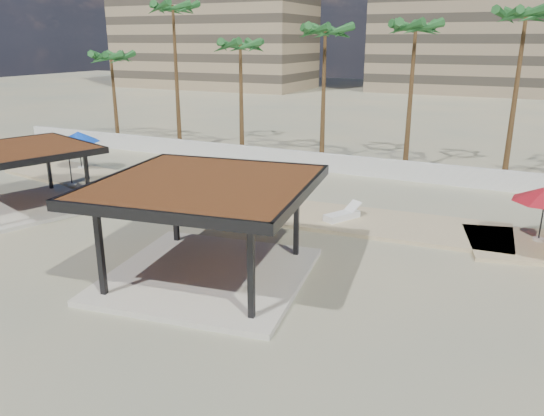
{
  "coord_description": "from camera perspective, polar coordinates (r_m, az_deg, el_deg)",
  "views": [
    {
      "loc": [
        9.83,
        -15.89,
        8.23
      ],
      "look_at": [
        0.53,
        3.43,
        1.4
      ],
      "focal_mm": 35.0,
      "sensor_mm": 36.0,
      "label": 1
    }
  ],
  "objects": [
    {
      "name": "palm_e",
      "position": [
        34.96,
        15.17,
        17.69
      ],
      "size": [
        3.0,
        3.0,
        9.79
      ],
      "color": "brown",
      "rests_on": "ground"
    },
    {
      "name": "palm_c",
      "position": [
        38.86,
        -3.43,
        16.64
      ],
      "size": [
        3.0,
        3.0,
        8.67
      ],
      "color": "brown",
      "rests_on": "ground"
    },
    {
      "name": "umbrella_b",
      "position": [
        25.68,
        -2.26,
        4.44
      ],
      "size": [
        3.26,
        3.26,
        2.54
      ],
      "rotation": [
        0.0,
        0.0,
        0.16
      ],
      "color": "beige",
      "rests_on": "promenade"
    },
    {
      "name": "palm_a",
      "position": [
        46.07,
        -16.92,
        14.98
      ],
      "size": [
        3.0,
        3.0,
        7.73
      ],
      "color": "brown",
      "rests_on": "ground"
    },
    {
      "name": "palm_f",
      "position": [
        34.51,
        25.59,
        17.59
      ],
      "size": [
        3.0,
        3.0,
        10.39
      ],
      "color": "brown",
      "rests_on": "ground"
    },
    {
      "name": "umbrella_f",
      "position": [
        32.37,
        -21.11,
        6.1
      ],
      "size": [
        3.69,
        3.69,
        2.57
      ],
      "rotation": [
        0.0,
        0.0,
        -0.34
      ],
      "color": "beige",
      "rests_on": "promenade"
    },
    {
      "name": "palm_b",
      "position": [
        42.62,
        -10.59,
        19.81
      ],
      "size": [
        3.0,
        3.0,
        11.32
      ],
      "color": "brown",
      "rests_on": "ground"
    },
    {
      "name": "palm_d",
      "position": [
        37.08,
        5.74,
        17.89
      ],
      "size": [
        3.0,
        3.0,
        9.61
      ],
      "color": "brown",
      "rests_on": "ground"
    },
    {
      "name": "pavilion_west",
      "position": [
        29.35,
        -25.23,
        3.49
      ],
      "size": [
        7.89,
        7.89,
        3.16
      ],
      "rotation": [
        0.0,
        0.0,
        -0.32
      ],
      "color": "beige",
      "rests_on": "ground"
    },
    {
      "name": "lounger_a",
      "position": [
        30.45,
        -16.08,
        2.02
      ],
      "size": [
        1.15,
        2.29,
        0.83
      ],
      "rotation": [
        0.0,
        0.0,
        1.36
      ],
      "color": "white",
      "rests_on": "promenade"
    },
    {
      "name": "promenade",
      "position": [
        26.13,
        6.94,
        -0.68
      ],
      "size": [
        44.45,
        7.97,
        0.24
      ],
      "color": "#C6B284",
      "rests_on": "ground"
    },
    {
      "name": "boundary_wall",
      "position": [
        34.23,
        8.38,
        4.6
      ],
      "size": [
        56.0,
        0.3,
        1.2
      ],
      "primitive_type": "cube",
      "color": "silver",
      "rests_on": "ground"
    },
    {
      "name": "umbrella_a",
      "position": [
        36.57,
        -20.12,
        7.21
      ],
      "size": [
        3.17,
        3.17,
        2.42
      ],
      "rotation": [
        0.0,
        0.0,
        -0.18
      ],
      "color": "beige",
      "rests_on": "promenade"
    },
    {
      "name": "lounger_b",
      "position": [
        25.08,
        7.58,
        -0.79
      ],
      "size": [
        1.46,
        1.99,
        0.73
      ],
      "rotation": [
        0.0,
        0.0,
        1.08
      ],
      "color": "white",
      "rests_on": "promenade"
    },
    {
      "name": "pavilion_central",
      "position": [
        18.7,
        -7.08,
        -1.39
      ],
      "size": [
        8.11,
        8.11,
        3.63
      ],
      "rotation": [
        0.0,
        0.0,
        0.14
      ],
      "color": "beige",
      "rests_on": "ground"
    },
    {
      "name": "ground",
      "position": [
        20.42,
        -5.56,
        -6.19
      ],
      "size": [
        200.0,
        200.0,
        0.0
      ],
      "primitive_type": "plane",
      "color": "tan",
      "rests_on": "ground"
    }
  ]
}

